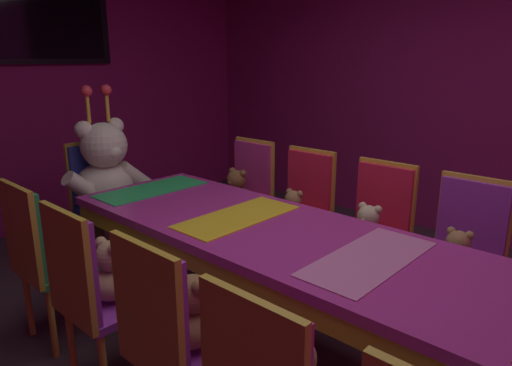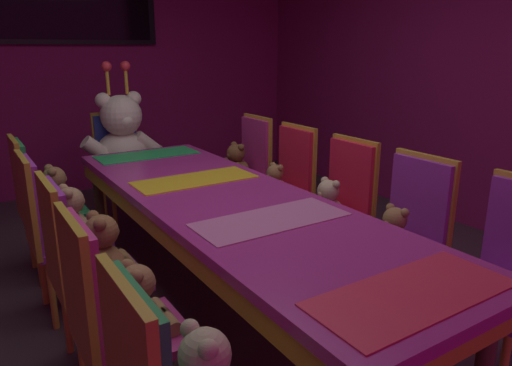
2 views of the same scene
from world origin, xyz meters
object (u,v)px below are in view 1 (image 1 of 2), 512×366
at_px(chair_left_4, 38,249).
at_px(chair_right_3, 304,202).
at_px(banquet_table, 296,250).
at_px(king_teddy_bear, 107,172).
at_px(teddy_right_1, 456,256).
at_px(teddy_left_2, 194,315).
at_px(teddy_left_3, 114,274).
at_px(chair_left_3, 86,284).
at_px(throne_chair, 98,189).
at_px(teddy_right_2, 367,229).
at_px(teddy_left_4, 63,242).
at_px(teddy_right_3, 293,210).
at_px(wall_tv, 22,9).
at_px(teddy_right_4, 236,191).
at_px(chair_right_4, 248,187).
at_px(chair_right_2, 378,221).
at_px(chair_right_1, 466,244).
at_px(chair_left_2, 166,330).

relative_size(chair_left_4, chair_right_3, 1.00).
bearing_deg(banquet_table, chair_left_4, 126.24).
bearing_deg(king_teddy_bear, teddy_right_1, 15.96).
bearing_deg(king_teddy_bear, teddy_left_2, -20.49).
height_order(teddy_left_3, chair_left_4, chair_left_4).
relative_size(chair_left_3, teddy_right_1, 3.51).
bearing_deg(throne_chair, teddy_right_2, 19.09).
relative_size(teddy_left_4, king_teddy_bear, 0.34).
bearing_deg(teddy_right_3, chair_left_3, 0.71).
bearing_deg(wall_tv, teddy_right_1, -79.22).
distance_m(chair_right_3, wall_tv, 3.03).
distance_m(teddy_right_2, teddy_right_4, 1.20).
height_order(chair_right_4, teddy_right_4, chair_right_4).
bearing_deg(chair_right_4, throne_chair, -44.58).
distance_m(chair_left_3, chair_right_2, 1.83).
distance_m(chair_left_3, king_teddy_bear, 1.58).
xyz_separation_m(chair_right_2, king_teddy_bear, (-0.86, 1.89, 0.17)).
relative_size(teddy_right_2, chair_right_4, 0.31).
relative_size(chair_right_2, chair_right_3, 1.00).
relative_size(banquet_table, teddy_right_3, 11.07).
distance_m(banquet_table, chair_right_2, 0.86).
height_order(chair_right_3, wall_tv, wall_tv).
relative_size(chair_left_3, wall_tv, 0.60).
bearing_deg(throne_chair, chair_right_3, 30.92).
height_order(chair_right_1, chair_right_3, same).
distance_m(chair_right_1, chair_right_2, 0.56).
distance_m(chair_right_1, king_teddy_bear, 2.60).
bearing_deg(teddy_right_1, wall_tv, -79.22).
bearing_deg(chair_right_1, teddy_left_3, -36.32).
bearing_deg(teddy_right_3, wall_tv, -73.83).
bearing_deg(teddy_right_2, chair_right_1, 102.98).
relative_size(banquet_table, teddy_right_2, 9.98).
xyz_separation_m(chair_right_3, teddy_right_3, (-0.14, 0.00, -0.03)).
relative_size(teddy_right_1, throne_chair, 0.28).
height_order(chair_right_2, teddy_right_3, chair_right_2).
height_order(teddy_right_2, teddy_right_3, teddy_right_2).
height_order(banquet_table, king_teddy_bear, king_teddy_bear).
xyz_separation_m(chair_right_4, wall_tv, (-0.88, 1.93, 1.45)).
height_order(chair_left_3, chair_right_1, same).
bearing_deg(chair_left_4, teddy_left_2, -82.99).
relative_size(banquet_table, chair_left_4, 3.05).
distance_m(teddy_left_2, king_teddy_bear, 2.03).
xyz_separation_m(teddy_right_1, wall_tv, (-0.70, 3.69, 1.48)).
bearing_deg(banquet_table, chair_right_1, -34.62).
relative_size(chair_left_2, teddy_right_2, 3.27).
relative_size(chair_right_2, throne_chair, 1.00).
height_order(chair_left_3, chair_right_3, same).
distance_m(teddy_left_4, teddy_right_1, 2.25).
bearing_deg(teddy_right_2, banquet_table, -1.64).
xyz_separation_m(teddy_right_1, chair_right_2, (0.16, 0.56, 0.02)).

